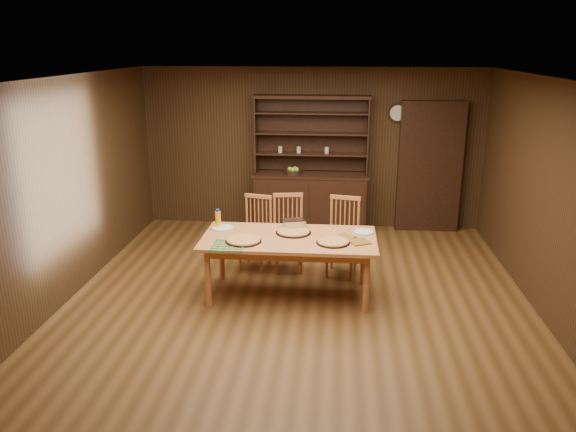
# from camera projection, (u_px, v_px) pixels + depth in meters

# --- Properties ---
(floor) EXTENTS (6.00, 6.00, 0.00)m
(floor) POSITION_uv_depth(u_px,v_px,m) (298.00, 301.00, 6.70)
(floor) COLOR brown
(floor) RESTS_ON ground
(room_shell) EXTENTS (6.00, 6.00, 6.00)m
(room_shell) POSITION_uv_depth(u_px,v_px,m) (299.00, 172.00, 6.24)
(room_shell) COLOR white
(room_shell) RESTS_ON floor
(china_hutch) EXTENTS (1.84, 0.52, 2.17)m
(china_hutch) POSITION_uv_depth(u_px,v_px,m) (310.00, 194.00, 9.15)
(china_hutch) COLOR black
(china_hutch) RESTS_ON floor
(doorway) EXTENTS (1.00, 0.18, 2.10)m
(doorway) POSITION_uv_depth(u_px,v_px,m) (430.00, 167.00, 8.99)
(doorway) COLOR black
(doorway) RESTS_ON floor
(wall_clock) EXTENTS (0.30, 0.05, 0.30)m
(wall_clock) POSITION_uv_depth(u_px,v_px,m) (398.00, 113.00, 8.84)
(wall_clock) COLOR black
(wall_clock) RESTS_ON room_shell
(dining_table) EXTENTS (2.06, 1.03, 0.75)m
(dining_table) POSITION_uv_depth(u_px,v_px,m) (289.00, 243.00, 6.68)
(dining_table) COLOR #CB7D46
(dining_table) RESTS_ON floor
(chair_left) EXTENTS (0.49, 0.48, 1.00)m
(chair_left) POSITION_uv_depth(u_px,v_px,m) (256.00, 230.00, 7.62)
(chair_left) COLOR #B36C3D
(chair_left) RESTS_ON floor
(chair_center) EXTENTS (0.48, 0.46, 1.03)m
(chair_center) POSITION_uv_depth(u_px,v_px,m) (288.00, 230.00, 7.55)
(chair_center) COLOR #B36C3D
(chair_center) RESTS_ON floor
(chair_right) EXTENTS (0.50, 0.48, 1.04)m
(chair_right) POSITION_uv_depth(u_px,v_px,m) (343.00, 233.00, 7.41)
(chair_right) COLOR #B36C3D
(chair_right) RESTS_ON floor
(pizza_left) EXTENTS (0.42, 0.42, 0.04)m
(pizza_left) POSITION_uv_depth(u_px,v_px,m) (243.00, 240.00, 6.49)
(pizza_left) COLOR black
(pizza_left) RESTS_ON dining_table
(pizza_right) EXTENTS (0.39, 0.39, 0.04)m
(pizza_right) POSITION_uv_depth(u_px,v_px,m) (333.00, 242.00, 6.45)
(pizza_right) COLOR black
(pizza_right) RESTS_ON dining_table
(pizza_center) EXTENTS (0.43, 0.43, 0.04)m
(pizza_center) POSITION_uv_depth(u_px,v_px,m) (293.00, 232.00, 6.79)
(pizza_center) COLOR black
(pizza_center) RESTS_ON dining_table
(cooling_rack) EXTENTS (0.42, 0.42, 0.02)m
(cooling_rack) POSITION_uv_depth(u_px,v_px,m) (228.00, 245.00, 6.36)
(cooling_rack) COLOR #0B964D
(cooling_rack) RESTS_ON dining_table
(plate_left) EXTENTS (0.28, 0.28, 0.02)m
(plate_left) POSITION_uv_depth(u_px,v_px,m) (223.00, 228.00, 6.97)
(plate_left) COLOR silver
(plate_left) RESTS_ON dining_table
(plate_right) EXTENTS (0.26, 0.26, 0.02)m
(plate_right) POSITION_uv_depth(u_px,v_px,m) (363.00, 232.00, 6.82)
(plate_right) COLOR silver
(plate_right) RESTS_ON dining_table
(foil_dish) EXTENTS (0.30, 0.25, 0.10)m
(foil_dish) POSITION_uv_depth(u_px,v_px,m) (294.00, 224.00, 6.98)
(foil_dish) COLOR white
(foil_dish) RESTS_ON dining_table
(juice_bottle) EXTENTS (0.07, 0.07, 0.24)m
(juice_bottle) POSITION_uv_depth(u_px,v_px,m) (218.00, 219.00, 6.98)
(juice_bottle) COLOR orange
(juice_bottle) RESTS_ON dining_table
(pot_holder_a) EXTENTS (0.29, 0.29, 0.02)m
(pot_holder_a) POSITION_uv_depth(u_px,v_px,m) (359.00, 242.00, 6.47)
(pot_holder_a) COLOR red
(pot_holder_a) RESTS_ON dining_table
(pot_holder_b) EXTENTS (0.30, 0.30, 0.02)m
(pot_holder_b) POSITION_uv_depth(u_px,v_px,m) (344.00, 237.00, 6.63)
(pot_holder_b) COLOR red
(pot_holder_b) RESTS_ON dining_table
(fruit_bowl) EXTENTS (0.25, 0.25, 0.12)m
(fruit_bowl) POSITION_uv_depth(u_px,v_px,m) (293.00, 171.00, 8.99)
(fruit_bowl) COLOR black
(fruit_bowl) RESTS_ON china_hutch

